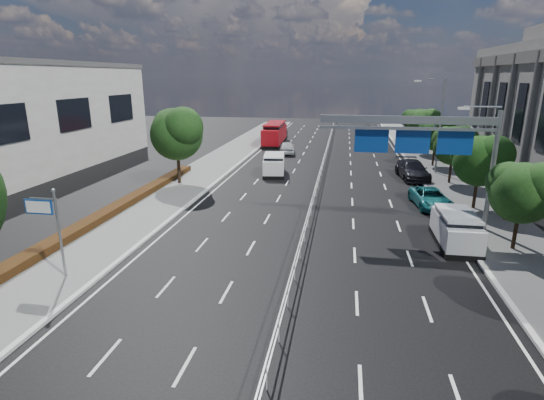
# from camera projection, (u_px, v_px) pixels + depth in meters

# --- Properties ---
(ground) EXTENTS (160.00, 160.00, 0.00)m
(ground) POSITION_uv_depth(u_px,v_px,m) (290.00, 297.00, 18.05)
(ground) COLOR black
(ground) RESTS_ON ground
(sidewalk_near) EXTENTS (5.00, 140.00, 0.14)m
(sidewalk_near) POSITION_uv_depth(u_px,v_px,m) (47.00, 275.00, 19.87)
(sidewalk_near) COLOR slate
(sidewalk_near) RESTS_ON ground
(kerb_near) EXTENTS (0.25, 140.00, 0.15)m
(kerb_near) POSITION_uv_depth(u_px,v_px,m) (96.00, 280.00, 19.47)
(kerb_near) COLOR silver
(kerb_near) RESTS_ON ground
(kerb_far) EXTENTS (0.25, 140.00, 0.15)m
(kerb_far) POSITION_uv_depth(u_px,v_px,m) (518.00, 315.00, 16.59)
(kerb_far) COLOR silver
(kerb_far) RESTS_ON ground
(median_fence) EXTENTS (0.05, 85.00, 1.02)m
(median_fence) POSITION_uv_depth(u_px,v_px,m) (321.00, 172.00, 39.19)
(median_fence) COLOR silver
(median_fence) RESTS_ON ground
(hedge_near) EXTENTS (1.00, 36.00, 0.44)m
(hedge_near) POSITION_uv_depth(u_px,v_px,m) (76.00, 231.00, 24.81)
(hedge_near) COLOR black
(hedge_near) RESTS_ON sidewalk_near
(toilet_sign) EXTENTS (1.62, 0.18, 4.34)m
(toilet_sign) POSITION_uv_depth(u_px,v_px,m) (48.00, 218.00, 18.97)
(toilet_sign) COLOR gray
(toilet_sign) RESTS_ON ground
(overhead_gantry) EXTENTS (10.24, 0.38, 7.45)m
(overhead_gantry) POSITION_uv_depth(u_px,v_px,m) (426.00, 137.00, 24.91)
(overhead_gantry) COLOR gray
(overhead_gantry) RESTS_ON ground
(streetlight_far) EXTENTS (2.78, 2.40, 9.00)m
(streetlight_far) POSITION_uv_depth(u_px,v_px,m) (438.00, 119.00, 39.51)
(streetlight_far) COLOR gray
(streetlight_far) RESTS_ON ground
(near_tree_back) EXTENTS (4.84, 4.51, 6.69)m
(near_tree_back) POSITION_uv_depth(u_px,v_px,m) (177.00, 131.00, 35.67)
(near_tree_back) COLOR black
(near_tree_back) RESTS_ON ground
(far_tree_c) EXTENTS (3.52, 3.28, 4.94)m
(far_tree_c) POSITION_uv_depth(u_px,v_px,m) (524.00, 190.00, 21.89)
(far_tree_c) COLOR black
(far_tree_c) RESTS_ON ground
(far_tree_d) EXTENTS (3.85, 3.59, 5.34)m
(far_tree_d) POSITION_uv_depth(u_px,v_px,m) (481.00, 158.00, 28.91)
(far_tree_d) COLOR black
(far_tree_d) RESTS_ON ground
(far_tree_e) EXTENTS (3.63, 3.38, 5.13)m
(far_tree_e) POSITION_uv_depth(u_px,v_px,m) (454.00, 143.00, 36.05)
(far_tree_e) COLOR black
(far_tree_e) RESTS_ON ground
(far_tree_f) EXTENTS (3.52, 3.28, 5.02)m
(far_tree_f) POSITION_uv_depth(u_px,v_px,m) (436.00, 133.00, 43.17)
(far_tree_f) COLOR black
(far_tree_f) RESTS_ON ground
(far_tree_g) EXTENTS (3.96, 3.69, 5.45)m
(far_tree_g) POSITION_uv_depth(u_px,v_px,m) (424.00, 123.00, 50.19)
(far_tree_g) COLOR black
(far_tree_g) RESTS_ON ground
(far_tree_h) EXTENTS (3.41, 3.18, 4.91)m
(far_tree_h) POSITION_uv_depth(u_px,v_px,m) (414.00, 120.00, 57.38)
(far_tree_h) COLOR black
(far_tree_h) RESTS_ON ground
(white_minivan) EXTENTS (2.52, 4.72, 1.96)m
(white_minivan) POSITION_uv_depth(u_px,v_px,m) (274.00, 165.00, 40.42)
(white_minivan) COLOR black
(white_minivan) RESTS_ON ground
(red_bus) EXTENTS (2.60, 9.90, 2.94)m
(red_bus) POSITION_uv_depth(u_px,v_px,m) (275.00, 133.00, 58.47)
(red_bus) COLOR black
(red_bus) RESTS_ON ground
(near_car_silver) EXTENTS (2.31, 4.54, 1.48)m
(near_car_silver) POSITION_uv_depth(u_px,v_px,m) (287.00, 147.00, 51.53)
(near_car_silver) COLOR silver
(near_car_silver) RESTS_ON ground
(near_car_dark) EXTENTS (1.97, 4.54, 1.45)m
(near_car_dark) POSITION_uv_depth(u_px,v_px,m) (280.00, 132.00, 65.59)
(near_car_dark) COLOR black
(near_car_dark) RESTS_ON ground
(silver_minivan) EXTENTS (1.94, 4.56, 1.89)m
(silver_minivan) POSITION_uv_depth(u_px,v_px,m) (456.00, 229.00, 23.41)
(silver_minivan) COLOR black
(silver_minivan) RESTS_ON ground
(parked_car_teal) EXTENTS (2.72, 4.96, 1.32)m
(parked_car_teal) POSITION_uv_depth(u_px,v_px,m) (431.00, 198.00, 30.38)
(parked_car_teal) COLOR #196D71
(parked_car_teal) RESTS_ON ground
(parked_car_dark) EXTENTS (2.89, 5.83, 1.63)m
(parked_car_dark) POSITION_uv_depth(u_px,v_px,m) (412.00, 170.00, 38.83)
(parked_car_dark) COLOR black
(parked_car_dark) RESTS_ON ground
(pedestrian_a) EXTENTS (0.75, 0.68, 1.71)m
(pedestrian_a) POSITION_uv_depth(u_px,v_px,m) (508.00, 207.00, 27.19)
(pedestrian_a) COLOR gray
(pedestrian_a) RESTS_ON sidewalk_far
(pedestrian_b) EXTENTS (0.94, 0.78, 1.77)m
(pedestrian_b) POSITION_uv_depth(u_px,v_px,m) (492.00, 185.00, 32.66)
(pedestrian_b) COLOR gray
(pedestrian_b) RESTS_ON sidewalk_far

